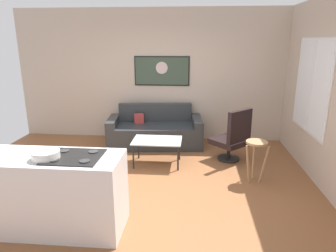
% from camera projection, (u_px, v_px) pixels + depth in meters
% --- Properties ---
extents(ground, '(6.40, 6.40, 0.04)m').
position_uv_depth(ground, '(146.00, 187.00, 4.65)').
color(ground, brown).
extents(back_wall, '(6.40, 0.05, 2.80)m').
position_uv_depth(back_wall, '(162.00, 76.00, 6.58)').
color(back_wall, '#BDAC9A').
rests_on(back_wall, ground).
extents(right_wall, '(0.05, 6.40, 2.80)m').
position_uv_depth(right_wall, '(330.00, 94.00, 4.32)').
color(right_wall, '#BDA997').
rests_on(right_wall, ground).
extents(couch, '(2.00, 1.04, 0.83)m').
position_uv_depth(couch, '(155.00, 132.00, 6.38)').
color(couch, '#2B2F32').
rests_on(couch, ground).
extents(coffee_table, '(0.85, 0.58, 0.45)m').
position_uv_depth(coffee_table, '(157.00, 142.00, 5.34)').
color(coffee_table, silver).
rests_on(coffee_table, ground).
extents(armchair, '(0.79, 0.79, 0.98)m').
position_uv_depth(armchair, '(233.00, 137.00, 5.47)').
color(armchair, black).
rests_on(armchair, ground).
extents(bar_stool, '(0.37, 0.37, 0.66)m').
position_uv_depth(bar_stool, '(256.00, 151.00, 4.64)').
color(bar_stool, '#A07A51').
rests_on(bar_stool, ground).
extents(kitchen_counter, '(1.61, 0.66, 0.93)m').
position_uv_depth(kitchen_counter, '(53.00, 193.00, 3.49)').
color(kitchen_counter, silver).
rests_on(kitchen_counter, ground).
extents(mixing_bowl, '(0.30, 0.30, 0.09)m').
position_uv_depth(mixing_bowl, '(46.00, 155.00, 3.28)').
color(mixing_bowl, silver).
rests_on(mixing_bowl, kitchen_counter).
extents(wall_painting, '(1.19, 0.03, 0.63)m').
position_uv_depth(wall_painting, '(162.00, 71.00, 6.51)').
color(wall_painting, black).
extents(window, '(0.03, 1.44, 1.52)m').
position_uv_depth(window, '(312.00, 86.00, 4.89)').
color(window, silver).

